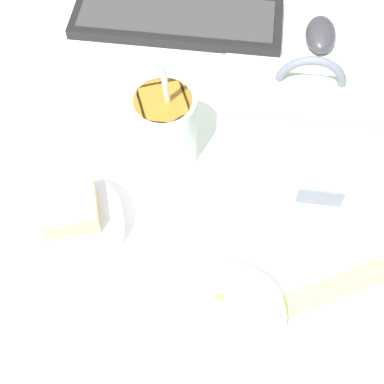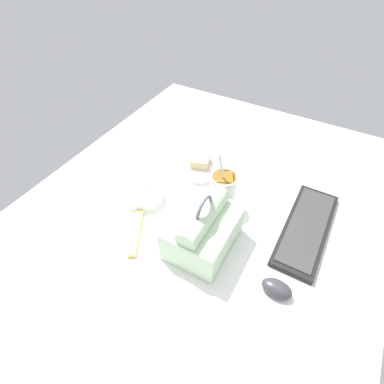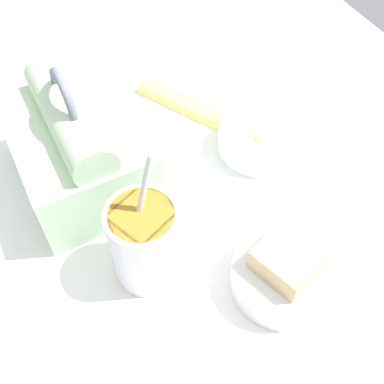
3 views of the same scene
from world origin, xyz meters
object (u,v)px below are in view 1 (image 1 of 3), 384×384
Objects in this scene: bento_bowl_sandwich at (74,221)px; bento_bowl_snacks at (231,318)px; lunch_bag at (298,127)px; chopstick_case at (334,289)px; keyboard at (177,18)px; computer_mouse at (321,34)px; soup_cup at (165,128)px.

bento_bowl_sandwich is 1.01× the size of bento_bowl_snacks.
lunch_bag reaches higher than chopstick_case.
computer_mouse is (23.37, -1.59, 0.70)cm from keyboard.
bento_bowl_snacks is 1.52× the size of computer_mouse.
lunch_bag is 1.18× the size of chopstick_case.
bento_bowl_snacks is at bearing -155.04° from chopstick_case.
lunch_bag is 1.70× the size of bento_bowl_sandwich.
bento_bowl_snacks reaches higher than keyboard.
lunch_bag is 1.71× the size of bento_bowl_snacks.
lunch_bag is at bearing 76.01° from bento_bowl_snacks.
soup_cup is at bearing -129.93° from computer_mouse.
bento_bowl_sandwich reaches higher than chopstick_case.
chopstick_case is at bearing -37.03° from soup_cup.
keyboard is 50.81cm from chopstick_case.
keyboard is 4.34× the size of computer_mouse.
chopstick_case is (5.78, -19.36, -5.71)cm from lunch_bag.
computer_mouse is 42.53cm from chopstick_case.
bento_bowl_snacks is 49.11cm from computer_mouse.
chopstick_case is (12.00, 5.58, -1.36)cm from bento_bowl_snacks.
chopstick_case is (32.51, -4.07, -2.01)cm from bento_bowl_sandwich.
computer_mouse is at bearing 78.16° from bento_bowl_snacks.
keyboard is 23.43cm from computer_mouse.
computer_mouse is (10.07, 48.06, -0.44)cm from bento_bowl_snacks.
keyboard is 40.69cm from bento_bowl_sandwich.
chopstick_case is at bearing -60.15° from keyboard.
bento_bowl_snacks reaches higher than computer_mouse.
soup_cup is 1.12× the size of chopstick_case.
bento_bowl_sandwich is 32.82cm from chopstick_case.
keyboard is 1.67× the size of lunch_bag.
soup_cup reaches higher than bento_bowl_snacks.
lunch_bag is at bearing 29.77° from bento_bowl_sandwich.
keyboard is at bearing 94.95° from soup_cup.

